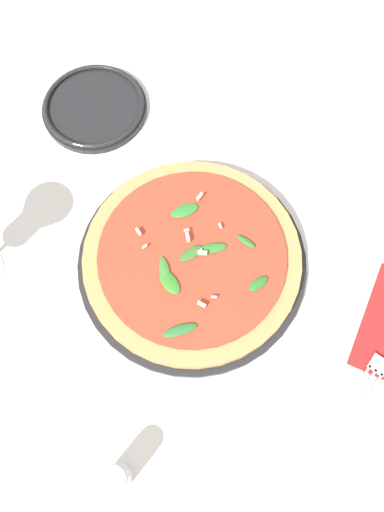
% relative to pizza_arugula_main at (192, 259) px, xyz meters
% --- Properties ---
extents(ground_plane, '(6.00, 6.00, 0.00)m').
position_rel_pizza_arugula_main_xyz_m(ground_plane, '(0.03, 0.04, -0.02)').
color(ground_plane, silver).
extents(pizza_arugula_main, '(0.33, 0.33, 0.05)m').
position_rel_pizza_arugula_main_xyz_m(pizza_arugula_main, '(0.00, 0.00, 0.00)').
color(pizza_arugula_main, black).
rests_on(pizza_arugula_main, ground_plane).
extents(side_plate_white, '(0.17, 0.17, 0.02)m').
position_rel_pizza_arugula_main_xyz_m(side_plate_white, '(-0.20, -0.24, -0.01)').
color(side_plate_white, black).
rests_on(side_plate_white, ground_plane).
extents(shaker_pepper, '(0.03, 0.03, 0.07)m').
position_rel_pizza_arugula_main_xyz_m(shaker_pepper, '(0.30, 0.01, 0.02)').
color(shaker_pepper, silver).
rests_on(shaker_pepper, ground_plane).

